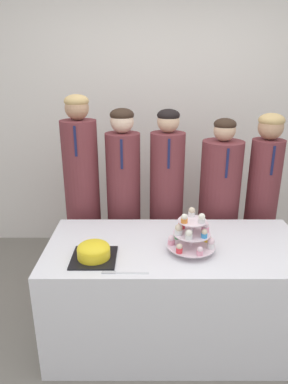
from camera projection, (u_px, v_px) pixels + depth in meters
The scene contains 11 objects.
ground_plane at pixel (179, 381), 2.06m from camera, with size 16.00×16.00×0.00m, color slate.
wall_back at pixel (166, 114), 3.36m from camera, with size 9.00×0.06×2.70m.
table at pixel (175, 292), 2.29m from camera, with size 1.64×0.76×0.72m.
round_cake at pixel (94, 251), 1.99m from camera, with size 0.26×0.26×0.10m.
cake_knife at pixel (118, 273), 1.86m from camera, with size 0.26×0.02×0.01m.
cupcake_stand at pixel (193, 233), 2.05m from camera, with size 0.29×0.29×0.27m.
student_0 at pixel (84, 201), 2.74m from camera, with size 0.27×0.28×1.60m.
student_1 at pixel (125, 207), 2.76m from camera, with size 0.27×0.27×1.50m.
student_2 at pixel (167, 208), 2.76m from camera, with size 0.27×0.27×1.49m.
student_3 at pixel (219, 213), 2.77m from camera, with size 0.32×0.32×1.43m.
student_4 at pixel (262, 207), 2.75m from camera, with size 0.25×0.25×1.46m.
Camera 1 is at (-0.20, -1.55, 1.77)m, focal length 32.00 mm.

